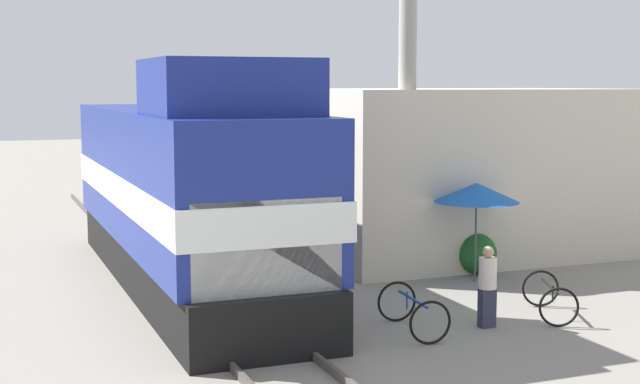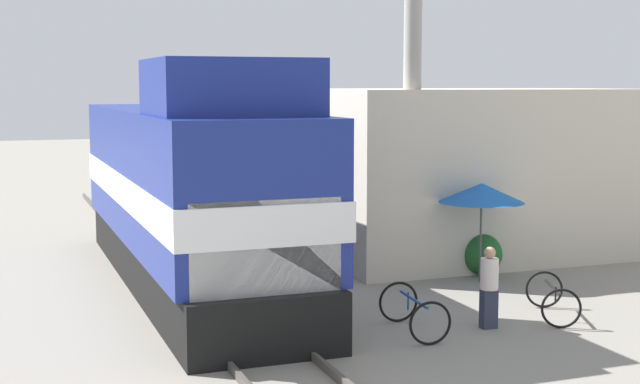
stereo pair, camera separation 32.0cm
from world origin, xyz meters
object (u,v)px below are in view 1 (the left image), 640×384
billboard_sign (421,164)px  person_bystander (487,284)px  utility_pole (407,88)px  bicycle_spare (413,311)px  vendor_umbrella (477,193)px  locomotive (188,193)px  bicycle (549,297)px

billboard_sign → person_bystander: bearing=-109.4°
utility_pole → bicycle_spare: (-2.08, -4.40, -4.09)m
vendor_umbrella → locomotive: bearing=164.6°
utility_pole → person_bystander: (-0.60, -4.59, -3.66)m
utility_pole → billboard_sign: bearing=57.3°
bicycle → bicycle_spare: bicycle_spare is taller
locomotive → bicycle: locomotive is taller
locomotive → bicycle_spare: size_ratio=7.41×
bicycle → utility_pole: bearing=125.5°
utility_pole → vendor_umbrella: size_ratio=3.83×
bicycle → locomotive: bearing=163.2°
vendor_umbrella → bicycle: size_ratio=1.29×
billboard_sign → person_bystander: billboard_sign is taller
utility_pole → bicycle_spare: 6.36m
locomotive → bicycle_spare: bearing=-59.3°
locomotive → utility_pole: bearing=-7.7°
vendor_umbrella → bicycle_spare: bearing=-135.3°
billboard_sign → person_bystander: 8.72m
locomotive → vendor_umbrella: bearing=-15.4°
billboard_sign → bicycle_spare: size_ratio=1.86×
utility_pole → person_bystander: utility_pole is taller
utility_pole → bicycle: utility_pole is taller
person_bystander → bicycle: person_bystander is taller
bicycle_spare → person_bystander: bearing=177.8°
bicycle → billboard_sign: bearing=103.7°
locomotive → person_bystander: (4.51, -5.28, -1.33)m
vendor_umbrella → person_bystander: bearing=-118.1°
bicycle_spare → utility_pole: bearing=-110.3°
vendor_umbrella → utility_pole: bearing=140.2°
billboard_sign → bicycle: 8.21m
locomotive → billboard_sign: locomotive is taller
locomotive → bicycle_spare: 6.18m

